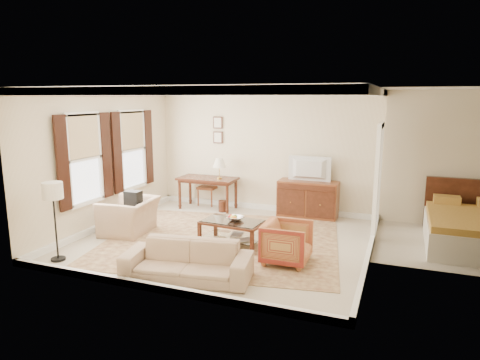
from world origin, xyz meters
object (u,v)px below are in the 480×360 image
Objects in this scene: writing_desk at (208,182)px; club_armchair at (129,210)px; striped_armchair at (287,241)px; coffee_table at (233,226)px; tv at (309,161)px; sideboard at (308,199)px; sofa at (187,255)px.

club_armchair is at bearing -105.67° from writing_desk.
coffee_table is at bearing 66.71° from striped_armchair.
striped_armchair is at bearing 76.63° from club_armchair.
writing_desk is 1.20× the size of coffee_table.
tv reaches higher than club_armchair.
club_armchair is (-0.66, -2.35, -0.20)m from writing_desk.
tv is at bearing 122.01° from club_armchair.
coffee_table is 1.09× the size of club_armchair.
sideboard is 1.76× the size of striped_armchair.
club_armchair reaches higher than sofa.
sofa is (1.50, -3.93, -0.30)m from writing_desk.
writing_desk is 1.05× the size of sideboard.
club_armchair is at bearing 82.03° from striped_armchair.
club_armchair is at bearing -141.35° from sideboard.
sideboard is 0.89m from tv.
writing_desk is 1.54× the size of tv.
sideboard is (2.49, 0.17, -0.26)m from writing_desk.
sideboard is 1.47× the size of tv.
club_armchair is 2.68m from sofa.
writing_desk is 3.92m from striped_armchair.
tv is 4.10m from club_armchair.
writing_desk is at bearing 157.91° from club_armchair.
writing_desk is at bearing 3.36° from tv.
tv reaches higher than sideboard.
tv is at bearing 67.32° from sofa.
tv is at bearing 69.77° from coffee_table.
club_armchair is (-3.15, -2.52, 0.06)m from sideboard.
writing_desk is 1.32× the size of club_armchair.
coffee_table is 1.53× the size of striped_armchair.
club_armchair is 0.56× the size of sofa.
coffee_table is (-0.90, -2.45, -0.05)m from sideboard.
tv is 4.30m from sofa.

